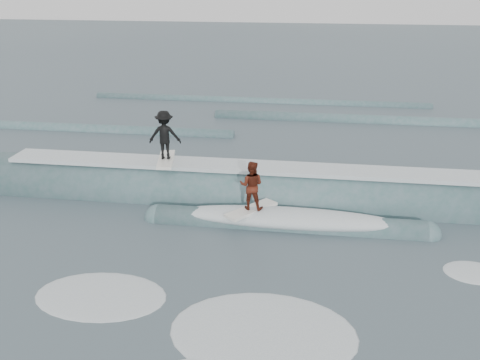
# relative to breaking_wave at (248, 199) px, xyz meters

# --- Properties ---
(ground) EXTENTS (160.00, 160.00, 0.00)m
(ground) POSITION_rel_breaking_wave_xyz_m (-0.18, -5.95, -0.04)
(ground) COLOR #394853
(ground) RESTS_ON ground
(breaking_wave) EXTENTS (22.79, 4.03, 2.51)m
(breaking_wave) POSITION_rel_breaking_wave_xyz_m (0.00, 0.00, 0.00)
(breaking_wave) COLOR #3C6665
(breaking_wave) RESTS_ON ground
(surfer_black) EXTENTS (1.27, 2.07, 1.93)m
(surfer_black) POSITION_rel_breaking_wave_xyz_m (-3.15, 0.22, 2.23)
(surfer_black) COLOR white
(surfer_black) RESTS_ON ground
(surfer_red) EXTENTS (1.68, 1.90, 1.76)m
(surfer_red) POSITION_rel_breaking_wave_xyz_m (0.38, -1.98, 1.27)
(surfer_red) COLOR white
(surfer_red) RESTS_ON ground
(whitewater) EXTENTS (12.34, 7.34, 0.10)m
(whitewater) POSITION_rel_breaking_wave_xyz_m (1.76, -7.91, -0.04)
(whitewater) COLOR white
(whitewater) RESTS_ON ground
(far_swells) EXTENTS (42.30, 8.65, 0.80)m
(far_swells) POSITION_rel_breaking_wave_xyz_m (-1.35, 11.70, -0.04)
(far_swells) COLOR #3C6665
(far_swells) RESTS_ON ground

